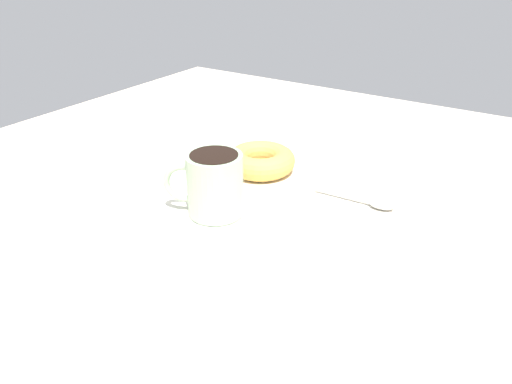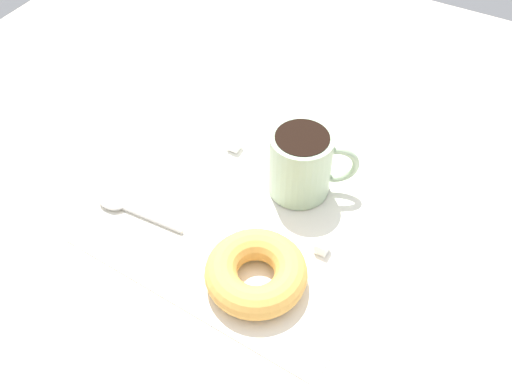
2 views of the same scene
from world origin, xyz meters
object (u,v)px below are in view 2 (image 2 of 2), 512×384
object	(u,v)px
donut	(256,273)
sugar_cube	(322,247)
spoon	(122,206)
sugar_cube_extra	(234,144)
coffee_cup	(302,163)

from	to	relation	value
donut	sugar_cube	distance (cm)	8.70
spoon	sugar_cube_extra	xyz separation A→B (cm)	(15.85, -6.48, 0.37)
coffee_cup	sugar_cube_extra	size ratio (longest dim) A/B	6.73
sugar_cube_extra	coffee_cup	bearing A→B (deg)	-101.15
coffee_cup	sugar_cube	bearing A→B (deg)	-139.44
coffee_cup	donut	world-z (taller)	coffee_cup
sugar_cube	sugar_cube_extra	xyz separation A→B (cm)	(9.75, 17.43, 0.06)
coffee_cup	sugar_cube_extra	world-z (taller)	coffee_cup
sugar_cube_extra	donut	bearing A→B (deg)	-142.95
coffee_cup	donut	size ratio (longest dim) A/B	0.93
coffee_cup	donut	bearing A→B (deg)	-172.39
spoon	sugar_cube	size ratio (longest dim) A/B	8.33
coffee_cup	sugar_cube_extra	distance (cm)	11.72
spoon	coffee_cup	bearing A→B (deg)	-51.80
donut	spoon	bearing A→B (deg)	86.25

